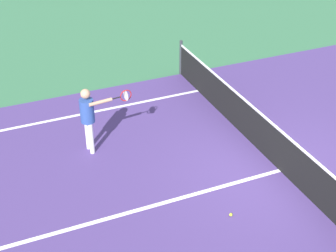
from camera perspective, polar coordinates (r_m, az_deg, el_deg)
The scene contains 6 objects.
ground_plane at distance 11.25m, azimuth 12.74°, elevation -5.00°, with size 60.00×60.00×0.00m, color #38724C.
court_surface_inbounds at distance 11.25m, azimuth 12.74°, elevation -5.00°, with size 10.62×24.40×0.00m, color #4C387A.
line_center_service at distance 10.01m, azimuth -2.73°, elevation -9.41°, with size 0.10×6.40×0.01m, color white.
net at distance 10.97m, azimuth 13.04°, elevation -2.94°, with size 10.74×0.09×1.07m.
player_near at distance 11.23m, azimuth -9.11°, elevation 1.44°, with size 0.42×1.20×1.61m.
tennis_ball_near_net at distance 9.89m, azimuth 7.23°, elevation -10.07°, with size 0.07×0.07×0.07m, color #CCE033.
Camera 1 is at (7.11, -5.72, 6.58)m, focal length 53.05 mm.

